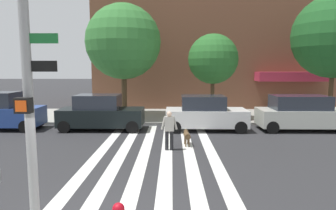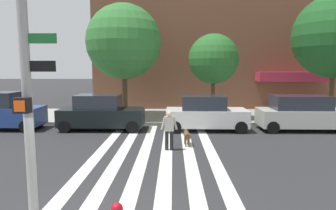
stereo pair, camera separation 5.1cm
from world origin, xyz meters
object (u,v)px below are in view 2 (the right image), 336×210
traffic_light_pole (24,62)px  street_tree_further (335,36)px  parked_car_fourth_in_line (302,113)px  street_tree_nearest (124,42)px  street_tree_middle (213,59)px  parked_car_third_in_line (205,114)px  dog_on_leash (187,135)px  pedestrian_bystander (321,106)px  parked_car_behind_first (101,113)px  pedestrian_dog_walker (169,128)px

traffic_light_pole → street_tree_further: 18.40m
parked_car_fourth_in_line → street_tree_nearest: size_ratio=0.64×
street_tree_middle → parked_car_fourth_in_line: bearing=-34.8°
traffic_light_pole → parked_car_third_in_line: size_ratio=1.32×
parked_car_third_in_line → parked_car_fourth_in_line: 5.26m
street_tree_middle → street_tree_nearest: bearing=175.7°
dog_on_leash → pedestrian_bystander: size_ratio=0.64×
parked_car_fourth_in_line → street_tree_nearest: bearing=161.0°
street_tree_further → pedestrian_bystander: size_ratio=4.71×
street_tree_nearest → street_tree_further: size_ratio=0.96×
parked_car_behind_first → parked_car_third_in_line: size_ratio=1.04×
street_tree_middle → dog_on_leash: street_tree_middle is taller
street_tree_nearest → street_tree_middle: size_ratio=1.36×
street_tree_further → traffic_light_pole: bearing=-133.4°
street_tree_further → pedestrian_dog_walker: (-10.04, -6.57, -4.39)m
street_tree_further → parked_car_behind_first: bearing=-169.8°
dog_on_leash → street_tree_nearest: bearing=119.4°
parked_car_behind_first → dog_on_leash: size_ratio=4.32×
traffic_light_pole → pedestrian_dog_walker: size_ratio=3.54×
dog_on_leash → parked_car_behind_first: bearing=144.5°
street_tree_nearest → pedestrian_bystander: 13.06m
parked_car_fourth_in_line → street_tree_further: 5.77m
parked_car_third_in_line → dog_on_leash: parked_car_third_in_line is taller
dog_on_leash → pedestrian_bystander: (8.52, 5.44, 0.63)m
traffic_light_pole → street_tree_middle: bearing=69.2°
parked_car_fourth_in_line → street_tree_nearest: street_tree_nearest is taller
parked_car_behind_first → dog_on_leash: (4.58, -3.27, -0.48)m
parked_car_behind_first → street_tree_nearest: 5.51m
parked_car_fourth_in_line → pedestrian_dog_walker: 8.28m
traffic_light_pole → parked_car_behind_first: size_ratio=1.27×
parked_car_behind_first → pedestrian_bystander: size_ratio=2.78×
street_tree_further → pedestrian_dog_walker: size_ratio=4.71×
parked_car_behind_first → parked_car_fourth_in_line: (11.01, 0.00, 0.02)m
street_tree_middle → pedestrian_bystander: size_ratio=3.31×
pedestrian_dog_walker → pedestrian_bystander: size_ratio=1.00×
parked_car_fourth_in_line → parked_car_behind_first: bearing=-180.0°
parked_car_behind_first → street_tree_nearest: bearing=78.1°
street_tree_nearest → pedestrian_bystander: size_ratio=4.51×
parked_car_fourth_in_line → dog_on_leash: parked_car_fourth_in_line is taller
parked_car_fourth_in_line → street_tree_middle: bearing=145.2°
pedestrian_dog_walker → pedestrian_bystander: bearing=33.9°
street_tree_further → pedestrian_bystander: bearing=-157.2°
street_tree_middle → street_tree_further: (7.30, -0.61, 1.35)m
street_tree_nearest → street_tree_further: (13.10, -1.05, 0.22)m
parked_car_third_in_line → pedestrian_bystander: (7.34, 2.17, 0.16)m
traffic_light_pole → dog_on_leash: (3.32, 7.54, -3.08)m
parked_car_behind_first → street_tree_further: (13.85, 2.49, 4.38)m
parked_car_fourth_in_line → street_tree_further: size_ratio=0.62×
street_tree_nearest → parked_car_behind_first: bearing=-101.9°
street_tree_nearest → pedestrian_dog_walker: size_ratio=4.51×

